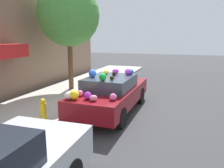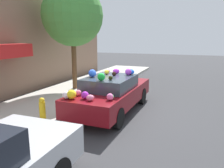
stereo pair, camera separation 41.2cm
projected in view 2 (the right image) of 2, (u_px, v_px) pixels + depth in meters
name	position (u px, v px, depth m)	size (l,w,h in m)	color
ground_plane	(109.00, 111.00, 8.23)	(60.00, 60.00, 0.00)	#38383A
sidewalk_curb	(50.00, 101.00, 9.20)	(24.00, 3.20, 0.13)	#B2ADA3
building_facade	(3.00, 37.00, 9.42)	(18.00, 1.20, 5.56)	#846651
street_tree	(73.00, 16.00, 10.58)	(2.99, 2.99, 5.12)	brown
fire_hydrant	(42.00, 108.00, 7.02)	(0.20, 0.20, 0.70)	gold
art_car	(112.00, 92.00, 8.00)	(4.47, 1.80, 1.62)	maroon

